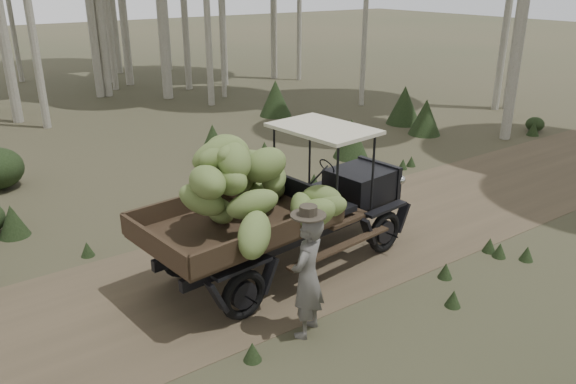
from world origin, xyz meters
TOP-DOWN VIEW (x-y plane):
  - ground at (0.00, 0.00)m, footprint 120.00×120.00m
  - dirt_track at (0.00, 0.00)m, footprint 70.00×4.00m
  - banana_truck at (-0.69, -0.29)m, footprint 5.71×2.99m
  - farmer at (-1.30, -2.17)m, footprint 0.85×0.75m
  - undergrowth at (-0.62, 1.87)m, footprint 25.27×19.44m

SIDE VIEW (x-z plane):
  - ground at x=0.00m, z-range 0.00..0.00m
  - dirt_track at x=0.00m, z-range 0.00..0.01m
  - undergrowth at x=-0.62m, z-range -0.14..1.25m
  - farmer at x=-1.30m, z-range -0.06..2.06m
  - banana_truck at x=-0.69m, z-range 0.17..3.02m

